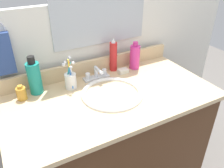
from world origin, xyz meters
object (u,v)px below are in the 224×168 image
at_px(hand_towel, 1,54).
at_px(bottle_oil_amber, 21,93).
at_px(cup_white_ceramic, 71,80).
at_px(bottle_spray_red, 113,56).
at_px(bottle_mouthwash_teal, 34,77).
at_px(bottle_soap_pink, 135,57).
at_px(soap_bar, 123,71).
at_px(faucet, 97,75).

relative_size(hand_towel, bottle_oil_amber, 2.67).
height_order(hand_towel, cup_white_ceramic, hand_towel).
relative_size(bottle_spray_red, bottle_mouthwash_teal, 1.01).
height_order(bottle_spray_red, bottle_mouthwash_teal, bottle_spray_red).
bearing_deg(bottle_oil_amber, bottle_soap_pink, 2.07).
height_order(hand_towel, bottle_mouthwash_teal, hand_towel).
bearing_deg(cup_white_ceramic, soap_bar, 2.94).
distance_m(bottle_soap_pink, bottle_oil_amber, 0.72).
bearing_deg(soap_bar, cup_white_ceramic, -177.06).
relative_size(bottle_soap_pink, soap_bar, 2.80).
distance_m(faucet, cup_white_ceramic, 0.18).
relative_size(faucet, cup_white_ceramic, 0.86).
distance_m(faucet, soap_bar, 0.18).
bearing_deg(soap_bar, bottle_soap_pink, 12.93).
xyz_separation_m(bottle_soap_pink, cup_white_ceramic, (-0.45, -0.04, -0.03)).
bearing_deg(faucet, soap_bar, -2.80).
xyz_separation_m(faucet, bottle_mouthwash_teal, (-0.35, 0.02, 0.07)).
height_order(bottle_spray_red, cup_white_ceramic, bottle_spray_red).
bearing_deg(bottle_oil_amber, soap_bar, 0.29).
distance_m(bottle_mouthwash_teal, soap_bar, 0.54).
xyz_separation_m(bottle_spray_red, soap_bar, (0.04, -0.06, -0.09)).
bearing_deg(hand_towel, faucet, -12.11).
relative_size(hand_towel, soap_bar, 3.44).
distance_m(faucet, bottle_oil_amber, 0.43).
distance_m(hand_towel, cup_white_ceramic, 0.37).
bearing_deg(faucet, bottle_mouthwash_teal, 177.02).
distance_m(hand_towel, bottle_soap_pink, 0.77).
bearing_deg(hand_towel, bottle_oil_amber, -69.68).
relative_size(bottle_mouthwash_teal, soap_bar, 3.34).
distance_m(cup_white_ceramic, soap_bar, 0.35).
relative_size(faucet, bottle_soap_pink, 0.89).
bearing_deg(bottle_oil_amber, hand_towel, 110.32).
height_order(bottle_soap_pink, cup_white_ceramic, cup_white_ceramic).
bearing_deg(bottle_oil_amber, bottle_spray_red, 6.60).
bearing_deg(bottle_oil_amber, bottle_mouthwash_teal, 20.25).
relative_size(hand_towel, cup_white_ceramic, 1.18).
relative_size(bottle_soap_pink, bottle_mouthwash_teal, 0.84).
distance_m(bottle_oil_amber, cup_white_ceramic, 0.26).
relative_size(bottle_soap_pink, bottle_oil_amber, 2.18).
height_order(bottle_mouthwash_teal, cup_white_ceramic, bottle_mouthwash_teal).
height_order(hand_towel, faucet, hand_towel).
xyz_separation_m(bottle_oil_amber, bottle_mouthwash_teal, (0.08, 0.03, 0.06)).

